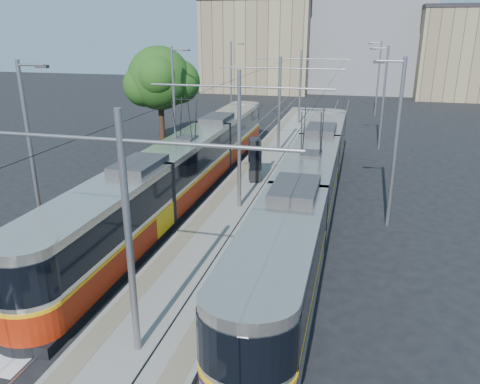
# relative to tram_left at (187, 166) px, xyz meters

# --- Properties ---
(ground) EXTENTS (160.00, 160.00, 0.00)m
(ground) POSITION_rel_tram_left_xyz_m (3.60, -9.98, -1.71)
(ground) COLOR black
(ground) RESTS_ON ground
(platform) EXTENTS (4.00, 50.00, 0.30)m
(platform) POSITION_rel_tram_left_xyz_m (3.60, 7.02, -1.56)
(platform) COLOR gray
(platform) RESTS_ON ground
(tactile_strip_left) EXTENTS (0.70, 50.00, 0.01)m
(tactile_strip_left) POSITION_rel_tram_left_xyz_m (2.15, 7.02, -1.40)
(tactile_strip_left) COLOR gray
(tactile_strip_left) RESTS_ON platform
(tactile_strip_right) EXTENTS (0.70, 50.00, 0.01)m
(tactile_strip_right) POSITION_rel_tram_left_xyz_m (5.05, 7.02, -1.40)
(tactile_strip_right) COLOR gray
(tactile_strip_right) RESTS_ON platform
(rails) EXTENTS (8.71, 70.00, 0.03)m
(rails) POSITION_rel_tram_left_xyz_m (3.60, 7.02, -1.69)
(rails) COLOR gray
(rails) RESTS_ON ground
(track_arrow) EXTENTS (1.20, 5.00, 0.01)m
(track_arrow) POSITION_rel_tram_left_xyz_m (0.00, -12.98, -1.70)
(track_arrow) COLOR silver
(track_arrow) RESTS_ON ground
(tram_left) EXTENTS (2.43, 29.98, 5.50)m
(tram_left) POSITION_rel_tram_left_xyz_m (0.00, 0.00, 0.00)
(tram_left) COLOR black
(tram_left) RESTS_ON ground
(tram_right) EXTENTS (2.43, 28.97, 5.50)m
(tram_right) POSITION_rel_tram_left_xyz_m (7.20, -1.80, 0.15)
(tram_right) COLOR black
(tram_right) RESTS_ON ground
(catenary) EXTENTS (9.20, 70.00, 7.00)m
(catenary) POSITION_rel_tram_left_xyz_m (3.60, 4.18, 2.82)
(catenary) COLOR gray
(catenary) RESTS_ON platform
(street_lamps) EXTENTS (15.18, 38.22, 8.00)m
(street_lamps) POSITION_rel_tram_left_xyz_m (3.60, 11.02, 2.47)
(street_lamps) COLOR gray
(street_lamps) RESTS_ON ground
(shelter) EXTENTS (1.04, 1.34, 2.61)m
(shelter) POSITION_rel_tram_left_xyz_m (3.40, 2.66, -0.04)
(shelter) COLOR black
(shelter) RESTS_ON platform
(tree) EXTENTS (5.49, 5.08, 7.98)m
(tree) POSITION_rel_tram_left_xyz_m (-5.85, 11.01, 3.69)
(tree) COLOR #382314
(tree) RESTS_ON ground
(building_left) EXTENTS (16.32, 12.24, 13.60)m
(building_left) POSITION_rel_tram_left_xyz_m (-6.40, 50.02, 5.10)
(building_left) COLOR gray
(building_left) RESTS_ON ground
(building_centre) EXTENTS (18.36, 14.28, 17.37)m
(building_centre) POSITION_rel_tram_left_xyz_m (9.60, 54.02, 6.99)
(building_centre) COLOR slate
(building_centre) RESTS_ON ground
(building_right) EXTENTS (14.28, 10.20, 12.29)m
(building_right) POSITION_rel_tram_left_xyz_m (23.60, 48.02, 4.45)
(building_right) COLOR gray
(building_right) RESTS_ON ground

